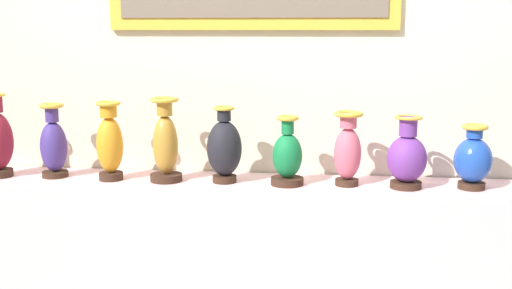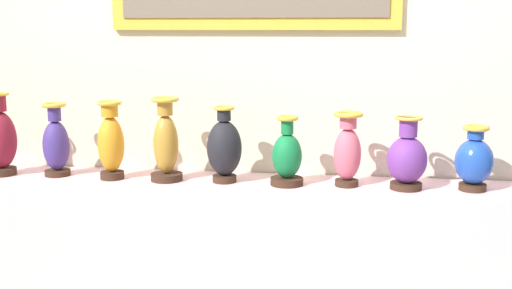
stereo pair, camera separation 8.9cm
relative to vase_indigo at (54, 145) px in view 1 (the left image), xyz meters
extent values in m
cube|color=beige|center=(1.03, 0.02, -0.66)|extent=(2.87, 0.38, 0.99)
cube|color=beige|center=(1.03, 0.27, 0.19)|extent=(5.41, 0.10, 2.68)
cylinder|color=#382319|center=(0.00, 0.00, -0.15)|extent=(0.13, 0.13, 0.03)
ellipsoid|color=#3F2D7F|center=(0.00, 0.00, -0.01)|extent=(0.13, 0.13, 0.25)
cylinder|color=#3F2D7F|center=(0.00, 0.00, 0.16)|extent=(0.07, 0.07, 0.08)
torus|color=gold|center=(0.00, 0.00, 0.20)|extent=(0.12, 0.12, 0.02)
cylinder|color=#382319|center=(0.31, -0.03, -0.15)|extent=(0.12, 0.12, 0.04)
ellipsoid|color=orange|center=(0.31, -0.03, 0.01)|extent=(0.13, 0.13, 0.28)
cylinder|color=orange|center=(0.31, -0.03, 0.18)|extent=(0.08, 0.08, 0.07)
torus|color=gold|center=(0.31, -0.03, 0.22)|extent=(0.12, 0.12, 0.02)
cylinder|color=#382319|center=(0.59, -0.02, -0.15)|extent=(0.16, 0.16, 0.04)
ellipsoid|color=#B27F2D|center=(0.59, -0.02, 0.02)|extent=(0.12, 0.12, 0.29)
cylinder|color=#B27F2D|center=(0.59, -0.02, 0.20)|extent=(0.08, 0.08, 0.08)
torus|color=gold|center=(0.59, -0.02, 0.24)|extent=(0.14, 0.14, 0.02)
cylinder|color=#382319|center=(0.88, -0.01, -0.15)|extent=(0.12, 0.12, 0.03)
ellipsoid|color=black|center=(0.88, -0.01, 0.00)|extent=(0.17, 0.17, 0.27)
cylinder|color=black|center=(0.88, -0.01, 0.17)|extent=(0.07, 0.07, 0.06)
torus|color=gold|center=(0.88, -0.01, 0.20)|extent=(0.10, 0.10, 0.02)
cylinder|color=#382319|center=(1.18, -0.03, -0.15)|extent=(0.16, 0.16, 0.03)
ellipsoid|color=#14723D|center=(1.18, -0.03, -0.02)|extent=(0.14, 0.14, 0.21)
cylinder|color=#14723D|center=(1.18, -0.03, 0.12)|extent=(0.06, 0.06, 0.08)
torus|color=gold|center=(1.18, -0.03, 0.16)|extent=(0.11, 0.11, 0.02)
cylinder|color=#382319|center=(1.47, -0.01, -0.15)|extent=(0.11, 0.11, 0.03)
ellipsoid|color=#CC5972|center=(1.47, -0.01, -0.01)|extent=(0.13, 0.13, 0.25)
cylinder|color=#CC5972|center=(1.47, -0.01, 0.15)|extent=(0.08, 0.08, 0.07)
torus|color=gold|center=(1.47, -0.01, 0.18)|extent=(0.14, 0.14, 0.02)
cylinder|color=#382319|center=(1.75, -0.03, -0.15)|extent=(0.15, 0.15, 0.03)
ellipsoid|color=#6B3393|center=(1.75, -0.03, -0.03)|extent=(0.19, 0.19, 0.22)
cylinder|color=#6B3393|center=(1.75, -0.03, 0.13)|extent=(0.08, 0.08, 0.09)
torus|color=gold|center=(1.75, -0.03, 0.17)|extent=(0.13, 0.13, 0.01)
cylinder|color=#382319|center=(2.05, -0.01, -0.15)|extent=(0.13, 0.13, 0.03)
ellipsoid|color=#1E47B2|center=(2.05, -0.01, -0.03)|extent=(0.18, 0.18, 0.21)
cylinder|color=#1E47B2|center=(2.05, -0.01, 0.10)|extent=(0.07, 0.07, 0.05)
torus|color=gold|center=(2.05, -0.01, 0.13)|extent=(0.12, 0.12, 0.02)
camera|label=1|loc=(1.38, -3.03, 0.59)|focal=44.84mm
camera|label=2|loc=(1.47, -3.02, 0.59)|focal=44.84mm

